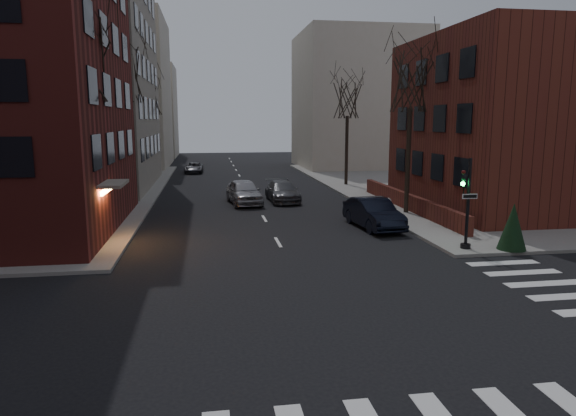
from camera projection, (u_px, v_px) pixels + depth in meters
The scene contains 22 objects.
ground at pixel (343, 354), 12.84m from camera, with size 160.00×160.00×0.00m, color black.
sidewalk_far_right at pixel (568, 183), 46.45m from camera, with size 44.00×44.00×0.15m, color gray.
building_left_tan at pixel (30, 15), 40.97m from camera, with size 18.00×18.00×28.00m, color gray.
building_right_brick at pixel (517, 124), 32.92m from camera, with size 12.00×14.00×11.00m, color #582319.
low_wall_right at pixel (408, 201), 32.65m from camera, with size 0.35×16.00×1.00m, color #582319.
building_distant_la at pixel (108, 93), 62.57m from camera, with size 14.00×16.00×18.00m, color beige.
building_distant_ra at pixel (357, 101), 62.44m from camera, with size 14.00×14.00×16.00m, color beige.
building_distant_lb at pixel (143, 112), 79.76m from camera, with size 10.00×12.00×14.00m, color beige.
traffic_signal at pixel (466, 209), 22.48m from camera, with size 0.76×0.44×4.00m.
tree_left_a at pixel (83, 61), 23.69m from camera, with size 4.18×4.18×10.26m.
tree_left_b at pixel (124, 74), 35.29m from camera, with size 4.40×4.40×10.80m.
tree_left_c at pixel (147, 96), 49.07m from camera, with size 3.96×3.96×9.72m.
tree_right_a at pixel (411, 81), 30.34m from camera, with size 3.96×3.96×9.72m.
tree_right_b at pixel (348, 98), 44.04m from camera, with size 3.74×3.74×9.18m.
streetlamp_near at pixel (127, 145), 32.29m from camera, with size 0.36×0.36×6.28m.
streetlamp_far at pixel (157, 135), 51.76m from camera, with size 0.36×0.36×6.28m.
parked_sedan at pixel (373, 213), 27.60m from camera, with size 1.72×4.92×1.62m, color black.
car_lane_silver at pixel (244, 192), 35.56m from camera, with size 2.01×4.99×1.70m, color #9B9A9F.
car_lane_gray at pixel (282, 191), 36.65m from camera, with size 2.01×4.95×1.44m, color #46474B.
car_lane_far at pixel (194, 168), 56.11m from camera, with size 1.90×4.13×1.15m, color #46454B.
sandwich_board at pixel (388, 207), 30.53m from camera, with size 0.45×0.63×1.02m, color silver.
evergreen_shrub at pixel (513, 226), 22.43m from camera, with size 1.23×1.23×2.06m, color black.
Camera 1 is at (-3.22, -11.67, 5.80)m, focal length 32.00 mm.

